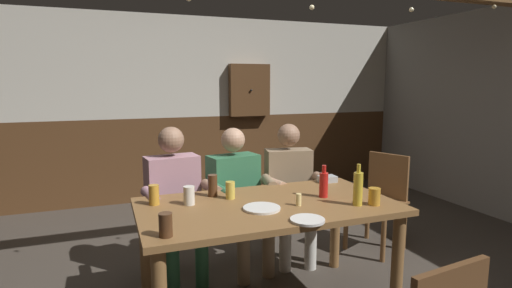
% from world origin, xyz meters
% --- Properties ---
extents(back_wall_upper, '(6.34, 0.12, 1.30)m').
position_xyz_m(back_wall_upper, '(0.00, 2.85, 1.74)').
color(back_wall_upper, beige).
extents(back_wall_wainscot, '(6.34, 0.12, 1.09)m').
position_xyz_m(back_wall_wainscot, '(0.00, 2.85, 0.54)').
color(back_wall_wainscot, brown).
rests_on(back_wall_wainscot, ground_plane).
extents(dining_table, '(1.70, 0.93, 0.74)m').
position_xyz_m(dining_table, '(0.00, -0.09, 0.64)').
color(dining_table, brown).
rests_on(dining_table, ground_plane).
extents(person_0, '(0.58, 0.55, 1.20)m').
position_xyz_m(person_0, '(-0.50, 0.60, 0.66)').
color(person_0, '#B78493').
rests_on(person_0, ground_plane).
extents(person_1, '(0.60, 0.58, 1.17)m').
position_xyz_m(person_1, '(0.01, 0.59, 0.65)').
color(person_1, '#33724C').
rests_on(person_1, ground_plane).
extents(person_2, '(0.58, 0.55, 1.19)m').
position_xyz_m(person_2, '(0.50, 0.60, 0.65)').
color(person_2, '#997F60').
rests_on(person_2, ground_plane).
extents(chair_empty_near_right, '(0.58, 0.58, 0.88)m').
position_xyz_m(chair_empty_near_right, '(1.38, 0.50, 0.48)').
color(chair_empty_near_right, brown).
rests_on(chair_empty_near_right, ground_plane).
extents(table_candle, '(0.04, 0.04, 0.08)m').
position_xyz_m(table_candle, '(0.17, -0.21, 0.78)').
color(table_candle, '#F9E08C').
rests_on(table_candle, dining_table).
extents(condiment_caddy, '(0.14, 0.10, 0.05)m').
position_xyz_m(condiment_caddy, '(0.67, 0.28, 0.77)').
color(condiment_caddy, '#B2B7BC').
rests_on(condiment_caddy, dining_table).
extents(plate_0, '(0.20, 0.20, 0.01)m').
position_xyz_m(plate_0, '(0.08, -0.49, 0.75)').
color(plate_0, white).
rests_on(plate_0, dining_table).
extents(plate_1, '(0.24, 0.24, 0.01)m').
position_xyz_m(plate_1, '(-0.08, -0.19, 0.75)').
color(plate_1, white).
rests_on(plate_1, dining_table).
extents(bottle_0, '(0.06, 0.06, 0.23)m').
position_xyz_m(bottle_0, '(0.42, -0.09, 0.84)').
color(bottle_0, red).
rests_on(bottle_0, dining_table).
extents(bottle_1, '(0.06, 0.06, 0.28)m').
position_xyz_m(bottle_1, '(0.54, -0.33, 0.86)').
color(bottle_1, gold).
rests_on(bottle_1, dining_table).
extents(pint_glass_0, '(0.08, 0.08, 0.11)m').
position_xyz_m(pint_glass_0, '(0.64, -0.37, 0.80)').
color(pint_glass_0, gold).
rests_on(pint_glass_0, dining_table).
extents(pint_glass_1, '(0.07, 0.07, 0.13)m').
position_xyz_m(pint_glass_1, '(-0.72, -0.44, 0.81)').
color(pint_glass_1, '#4C2D19').
rests_on(pint_glass_1, dining_table).
extents(pint_glass_2, '(0.07, 0.07, 0.12)m').
position_xyz_m(pint_glass_2, '(-0.49, 0.07, 0.81)').
color(pint_glass_2, white).
rests_on(pint_glass_2, dining_table).
extents(pint_glass_3, '(0.06, 0.06, 0.12)m').
position_xyz_m(pint_glass_3, '(-0.20, 0.11, 0.80)').
color(pint_glass_3, '#E5C64C').
rests_on(pint_glass_3, dining_table).
extents(pint_glass_4, '(0.07, 0.07, 0.13)m').
position_xyz_m(pint_glass_4, '(-0.71, 0.15, 0.81)').
color(pint_glass_4, gold).
rests_on(pint_glass_4, dining_table).
extents(pint_glass_5, '(0.07, 0.07, 0.15)m').
position_xyz_m(pint_glass_5, '(-0.30, 0.21, 0.82)').
color(pint_glass_5, '#4C2D19').
rests_on(pint_glass_5, dining_table).
extents(wall_dart_cabinet, '(0.56, 0.15, 0.70)m').
position_xyz_m(wall_dart_cabinet, '(0.88, 2.72, 1.44)').
color(wall_dart_cabinet, brown).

